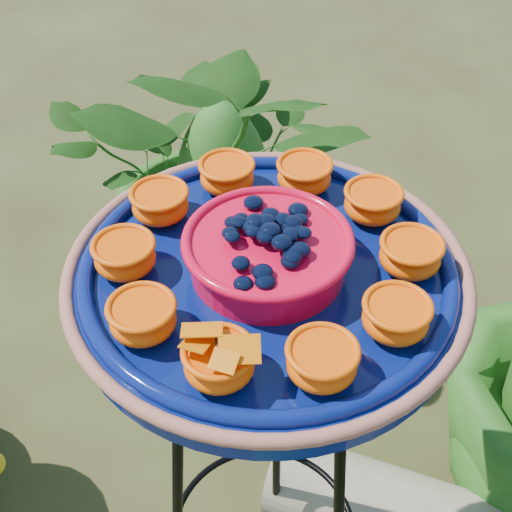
# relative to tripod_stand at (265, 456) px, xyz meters

# --- Properties ---
(tripod_stand) EXTENTS (0.47, 0.47, 0.99)m
(tripod_stand) POSITION_rel_tripod_stand_xyz_m (0.00, 0.00, 0.00)
(tripod_stand) COLOR black
(tripod_stand) RESTS_ON ground
(feeder_dish) EXTENTS (0.66, 0.66, 0.12)m
(feeder_dish) POSITION_rel_tripod_stand_xyz_m (0.00, -0.00, 0.43)
(feeder_dish) COLOR #071459
(feeder_dish) RESTS_ON tripod_stand
(shrub_back_left) EXTENTS (1.01, 0.93, 0.93)m
(shrub_back_left) POSITION_rel_tripod_stand_xyz_m (-0.64, 0.77, -0.14)
(shrub_back_left) COLOR #254F15
(shrub_back_left) RESTS_ON ground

